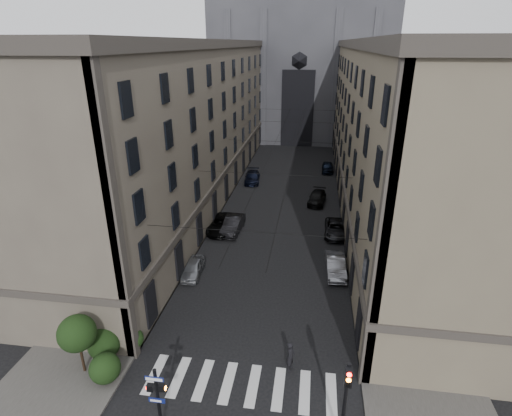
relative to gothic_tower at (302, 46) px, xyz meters
The scene contains 19 objects.
sidewalk_left 44.07m from the gothic_tower, 105.08° to the right, with size 7.00×80.00×0.15m, color #383533.
sidewalk_right 44.07m from the gothic_tower, 74.92° to the right, with size 7.00×80.00×0.15m, color #383533.
zebra_crossing 72.18m from the gothic_tower, 90.00° to the right, with size 11.00×3.20×0.01m, color beige.
building_left 42.07m from the gothic_tower, 109.04° to the right, with size 13.60×60.60×18.85m.
building_right 42.07m from the gothic_tower, 70.96° to the right, with size 13.60×60.60×18.85m.
gothic_tower is the anchor object (origin of this frame).
pedestrian_signal_left 75.15m from the gothic_tower, 92.74° to the right, with size 1.02×0.38×4.00m.
traffic_light_right 74.67m from the gothic_tower, 85.62° to the right, with size 0.34×0.50×5.20m.
shrub_cluster 72.29m from the gothic_tower, 97.11° to the right, with size 3.90×4.40×3.90m.
tram_wires 40.72m from the gothic_tower, 90.00° to the right, with size 14.00×60.00×0.43m.
car_left_near 61.60m from the gothic_tower, 96.01° to the right, with size 1.55×3.86×1.32m, color gray.
car_left_midnear 52.98m from the gothic_tower, 95.16° to the right, with size 1.69×4.85×1.60m, color black.
car_left_midfar 53.04m from the gothic_tower, 96.45° to the right, with size 2.50×5.42×1.51m, color black.
car_left_far 38.04m from the gothic_tower, 98.49° to the right, with size 2.06×5.07×1.47m, color black.
car_right_near 59.57m from the gothic_tower, 84.09° to the right, with size 1.57×4.49×1.48m, color gray.
car_right_midnear 52.38m from the gothic_tower, 82.81° to the right, with size 2.28×4.95×1.38m, color black.
car_right_midfar 44.13m from the gothic_tower, 84.07° to the right, with size 1.94×4.78×1.39m, color black.
car_right_far 32.52m from the gothic_tower, 78.07° to the right, with size 1.73×4.30×1.47m, color black.
pedestrian 70.43m from the gothic_tower, 87.66° to the right, with size 0.71×0.47×1.95m, color black.
Camera 1 is at (3.49, -12.30, 18.51)m, focal length 28.00 mm.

